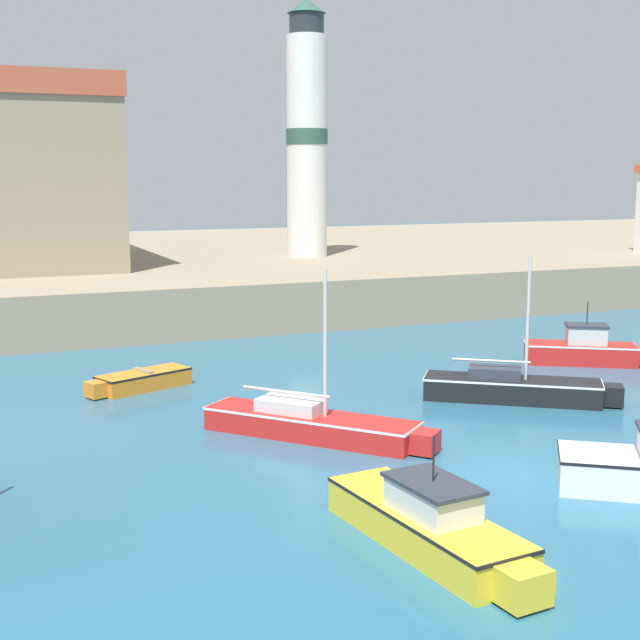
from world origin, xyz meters
The scene contains 8 objects.
ground_plane centered at (0.00, 0.00, 0.00)m, with size 200.00×200.00×0.00m, color #28607F.
quay_seawall centered at (0.00, 40.02, 1.18)m, with size 120.00×40.00×2.35m, color gray.
motorboat_yellow_2 centered at (-3.73, -2.93, 0.51)m, with size 1.99×5.84×2.30m.
dinghy_orange_3 centered at (-6.20, 12.24, 0.33)m, with size 3.79×2.28×0.68m.
motorboat_red_4 centered at (10.36, 9.75, 0.55)m, with size 4.62×3.50×2.44m.
sailboat_black_6 centered at (4.54, 6.01, 0.45)m, with size 5.67×4.55×4.73m.
sailboat_red_7 centered at (-2.99, 4.79, 0.42)m, with size 5.21×5.84×4.68m.
lighthouse centered at (8.00, 32.23, 9.56)m, with size 2.44×2.44×14.80m.
Camera 1 is at (-12.07, -17.20, 7.20)m, focal length 50.00 mm.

